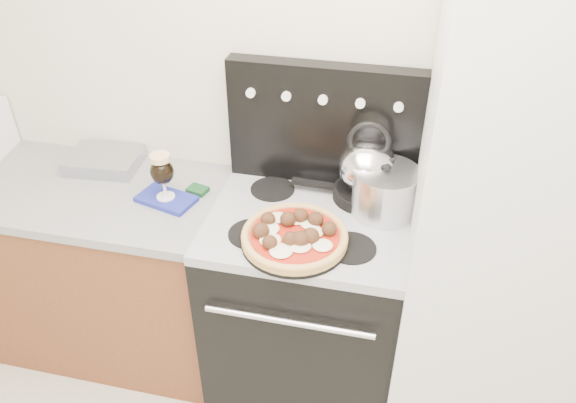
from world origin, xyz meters
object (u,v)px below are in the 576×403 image
(oven_mitt, at_px, (166,199))
(skillet, at_px, (364,193))
(stove_body, at_px, (307,306))
(pizza, at_px, (295,235))
(beer_glass, at_px, (163,176))
(base_cabinet, at_px, (77,266))
(fridge, at_px, (504,241))
(tea_kettle, at_px, (367,162))
(pizza_pan, at_px, (295,242))
(stock_pot, at_px, (384,193))

(oven_mitt, relative_size, skillet, 0.93)
(stove_body, relative_size, pizza, 2.33)
(beer_glass, bearing_deg, stove_body, -0.41)
(base_cabinet, relative_size, fridge, 0.76)
(skillet, bearing_deg, stove_body, -137.50)
(beer_glass, bearing_deg, skillet, 12.32)
(stove_body, distance_m, skillet, 0.56)
(base_cabinet, bearing_deg, tea_kettle, 6.51)
(base_cabinet, height_order, stove_body, stove_body)
(beer_glass, bearing_deg, fridge, -1.30)
(stove_body, bearing_deg, tea_kettle, 42.50)
(beer_glass, xyz_separation_m, tea_kettle, (0.77, 0.17, 0.07))
(base_cabinet, xyz_separation_m, pizza_pan, (1.08, -0.19, 0.50))
(stove_body, relative_size, pizza_pan, 2.31)
(beer_glass, distance_m, pizza, 0.59)
(oven_mitt, distance_m, stock_pot, 0.86)
(beer_glass, relative_size, stock_pot, 0.82)
(pizza_pan, bearing_deg, skillet, 58.23)
(oven_mitt, distance_m, pizza, 0.59)
(stock_pot, bearing_deg, tea_kettle, 135.87)
(beer_glass, xyz_separation_m, skillet, (0.77, 0.17, -0.08))
(tea_kettle, bearing_deg, oven_mitt, -165.47)
(pizza, distance_m, tea_kettle, 0.42)
(beer_glass, bearing_deg, oven_mitt, 0.00)
(base_cabinet, distance_m, pizza, 1.22)
(fridge, height_order, stock_pot, fridge)
(pizza_pan, bearing_deg, fridge, 10.98)
(skillet, height_order, stock_pot, stock_pot)
(tea_kettle, bearing_deg, stove_body, -135.29)
(stove_body, bearing_deg, pizza, -97.10)
(base_cabinet, xyz_separation_m, tea_kettle, (1.29, 0.15, 0.66))
(stock_pot, bearing_deg, skillet, 135.87)
(pizza_pan, relative_size, tea_kettle, 1.56)
(stove_body, xyz_separation_m, pizza_pan, (-0.02, -0.16, 0.49))
(pizza_pan, relative_size, pizza, 1.01)
(base_cabinet, distance_m, fridge, 1.88)
(pizza_pan, distance_m, skillet, 0.40)
(fridge, xyz_separation_m, skillet, (-0.51, 0.20, -0.01))
(fridge, relative_size, stock_pot, 7.84)
(pizza_pan, bearing_deg, pizza, 0.00)
(oven_mitt, bearing_deg, pizza, -16.72)
(stove_body, xyz_separation_m, fridge, (0.70, -0.03, 0.51))
(oven_mitt, bearing_deg, tea_kettle, 12.32)
(stove_body, distance_m, pizza, 0.54)
(fridge, distance_m, oven_mitt, 1.28)
(base_cabinet, height_order, stock_pot, stock_pot)
(pizza, distance_m, stock_pot, 0.39)
(oven_mitt, bearing_deg, pizza_pan, -16.72)
(tea_kettle, xyz_separation_m, stock_pot, (0.08, -0.08, -0.08))
(base_cabinet, height_order, skillet, skillet)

